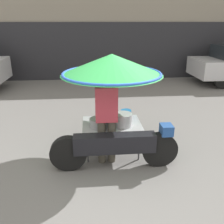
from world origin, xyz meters
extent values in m
plane|color=slate|center=(0.00, 0.00, 0.00)|extent=(36.00, 36.00, 0.00)
cube|color=gray|center=(0.00, 8.41, 2.23)|extent=(28.00, 2.00, 4.46)
cube|color=#28282D|center=(0.00, 7.38, 1.20)|extent=(23.80, 0.06, 2.40)
cylinder|color=black|center=(0.95, 0.23, 0.32)|extent=(0.63, 0.14, 0.63)
cylinder|color=black|center=(-0.65, 0.23, 0.32)|extent=(0.63, 0.14, 0.63)
cube|color=black|center=(0.15, 0.23, 0.48)|extent=(1.42, 0.24, 0.32)
cube|color=#234C93|center=(1.05, 0.23, 0.70)|extent=(0.20, 0.24, 0.18)
cylinder|color=black|center=(0.15, 1.05, 0.28)|extent=(0.57, 0.14, 0.57)
cylinder|color=#515156|center=(0.62, 0.44, 0.29)|extent=(0.03, 0.03, 0.59)
cylinder|color=#515156|center=(0.62, 1.16, 0.29)|extent=(0.03, 0.03, 0.59)
cylinder|color=#515156|center=(-0.33, 0.44, 0.29)|extent=(0.03, 0.03, 0.59)
cylinder|color=#515156|center=(-0.33, 1.16, 0.29)|extent=(0.03, 0.03, 0.59)
cube|color=#B2B2B7|center=(0.15, 0.80, 0.60)|extent=(1.11, 0.84, 0.02)
cylinder|color=#B2B2B7|center=(0.15, 0.80, 1.08)|extent=(0.03, 0.03, 0.95)
cone|color=green|center=(0.15, 0.80, 1.74)|extent=(1.83, 1.83, 0.37)
torus|color=blue|center=(0.15, 0.80, 1.58)|extent=(1.79, 1.79, 0.05)
cylinder|color=#939399|center=(-0.10, 0.65, 0.69)|extent=(0.35, 0.35, 0.16)
cylinder|color=#B7B7BC|center=(0.34, 0.67, 0.73)|extent=(0.35, 0.35, 0.24)
cylinder|color=silver|center=(0.09, 0.97, 0.65)|extent=(0.22, 0.22, 0.09)
cylinder|color=#1E6BB2|center=(0.45, 1.03, 0.70)|extent=(0.21, 0.21, 0.18)
cylinder|color=#4C473D|center=(-0.07, 0.44, 0.41)|extent=(0.14, 0.14, 0.82)
cylinder|color=#4C473D|center=(0.11, 0.44, 0.41)|extent=(0.14, 0.14, 0.82)
cube|color=#C13847|center=(0.02, 0.44, 1.12)|extent=(0.38, 0.22, 0.61)
sphere|color=tan|center=(0.02, 0.44, 1.54)|extent=(0.22, 0.22, 0.22)
cylinder|color=black|center=(4.78, 5.29, 0.33)|extent=(0.65, 0.20, 0.65)
cylinder|color=black|center=(4.78, 6.83, 0.33)|extent=(0.65, 0.20, 0.65)
camera|label=1|loc=(-0.24, -3.60, 2.47)|focal=40.00mm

